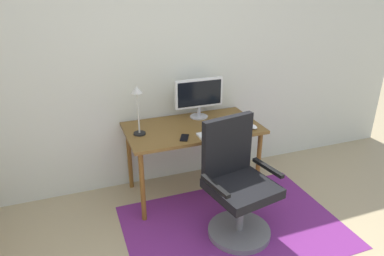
{
  "coord_description": "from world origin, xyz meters",
  "views": [
    {
      "loc": [
        -0.83,
        -1.1,
        2.02
      ],
      "look_at": [
        0.15,
        1.53,
        0.82
      ],
      "focal_mm": 32.86,
      "sensor_mm": 36.0,
      "label": 1
    }
  ],
  "objects_px": {
    "cell_phone": "(184,138)",
    "office_chair": "(237,189)",
    "monitor": "(199,95)",
    "keyboard": "(221,133)",
    "computer_mouse": "(253,127)",
    "coffee_cup": "(241,122)",
    "desk": "(193,134)",
    "desk_lamp": "(138,101)"
  },
  "relations": [
    {
      "from": "keyboard",
      "to": "computer_mouse",
      "type": "distance_m",
      "value": 0.34
    },
    {
      "from": "office_chair",
      "to": "desk",
      "type": "bearing_deg",
      "value": 89.65
    },
    {
      "from": "keyboard",
      "to": "cell_phone",
      "type": "height_order",
      "value": "keyboard"
    },
    {
      "from": "keyboard",
      "to": "office_chair",
      "type": "distance_m",
      "value": 0.55
    },
    {
      "from": "desk",
      "to": "office_chair",
      "type": "bearing_deg",
      "value": -79.69
    },
    {
      "from": "computer_mouse",
      "to": "coffee_cup",
      "type": "relative_size",
      "value": 1.17
    },
    {
      "from": "office_chair",
      "to": "computer_mouse",
      "type": "bearing_deg",
      "value": 39.13
    },
    {
      "from": "monitor",
      "to": "office_chair",
      "type": "height_order",
      "value": "monitor"
    },
    {
      "from": "keyboard",
      "to": "cell_phone",
      "type": "bearing_deg",
      "value": 174.92
    },
    {
      "from": "desk",
      "to": "monitor",
      "type": "distance_m",
      "value": 0.4
    },
    {
      "from": "cell_phone",
      "to": "desk_lamp",
      "type": "relative_size",
      "value": 0.31
    },
    {
      "from": "monitor",
      "to": "coffee_cup",
      "type": "xyz_separation_m",
      "value": [
        0.29,
        -0.36,
        -0.19
      ]
    },
    {
      "from": "computer_mouse",
      "to": "office_chair",
      "type": "bearing_deg",
      "value": -130.2
    },
    {
      "from": "desk",
      "to": "desk_lamp",
      "type": "xyz_separation_m",
      "value": [
        -0.51,
        0.0,
        0.39
      ]
    },
    {
      "from": "keyboard",
      "to": "computer_mouse",
      "type": "relative_size",
      "value": 4.13
    },
    {
      "from": "monitor",
      "to": "desk_lamp",
      "type": "xyz_separation_m",
      "value": [
        -0.66,
        -0.21,
        0.08
      ]
    },
    {
      "from": "monitor",
      "to": "cell_phone",
      "type": "bearing_deg",
      "value": -125.43
    },
    {
      "from": "monitor",
      "to": "keyboard",
      "type": "relative_size",
      "value": 1.15
    },
    {
      "from": "monitor",
      "to": "desk_lamp",
      "type": "bearing_deg",
      "value": -162.6
    },
    {
      "from": "monitor",
      "to": "cell_phone",
      "type": "height_order",
      "value": "monitor"
    },
    {
      "from": "coffee_cup",
      "to": "cell_phone",
      "type": "relative_size",
      "value": 0.64
    },
    {
      "from": "coffee_cup",
      "to": "desk_lamp",
      "type": "distance_m",
      "value": 1.0
    },
    {
      "from": "computer_mouse",
      "to": "desk_lamp",
      "type": "height_order",
      "value": "desk_lamp"
    },
    {
      "from": "computer_mouse",
      "to": "coffee_cup",
      "type": "distance_m",
      "value": 0.12
    },
    {
      "from": "desk",
      "to": "office_chair",
      "type": "distance_m",
      "value": 0.75
    },
    {
      "from": "computer_mouse",
      "to": "coffee_cup",
      "type": "height_order",
      "value": "coffee_cup"
    },
    {
      "from": "office_chair",
      "to": "coffee_cup",
      "type": "bearing_deg",
      "value": 50.21
    },
    {
      "from": "keyboard",
      "to": "office_chair",
      "type": "relative_size",
      "value": 0.43
    },
    {
      "from": "coffee_cup",
      "to": "monitor",
      "type": "bearing_deg",
      "value": 128.58
    },
    {
      "from": "desk",
      "to": "monitor",
      "type": "bearing_deg",
      "value": 55.13
    },
    {
      "from": "coffee_cup",
      "to": "cell_phone",
      "type": "distance_m",
      "value": 0.6
    },
    {
      "from": "cell_phone",
      "to": "desk_lamp",
      "type": "distance_m",
      "value": 0.52
    },
    {
      "from": "monitor",
      "to": "cell_phone",
      "type": "distance_m",
      "value": 0.58
    },
    {
      "from": "cell_phone",
      "to": "office_chair",
      "type": "distance_m",
      "value": 0.64
    },
    {
      "from": "monitor",
      "to": "office_chair",
      "type": "bearing_deg",
      "value": -91.07
    },
    {
      "from": "coffee_cup",
      "to": "office_chair",
      "type": "bearing_deg",
      "value": -119.12
    },
    {
      "from": "monitor",
      "to": "computer_mouse",
      "type": "xyz_separation_m",
      "value": [
        0.37,
        -0.45,
        -0.22
      ]
    },
    {
      "from": "cell_phone",
      "to": "office_chair",
      "type": "bearing_deg",
      "value": -32.95
    },
    {
      "from": "coffee_cup",
      "to": "office_chair",
      "type": "height_order",
      "value": "office_chair"
    },
    {
      "from": "keyboard",
      "to": "desk_lamp",
      "type": "bearing_deg",
      "value": 159.83
    },
    {
      "from": "monitor",
      "to": "desk_lamp",
      "type": "distance_m",
      "value": 0.69
    },
    {
      "from": "keyboard",
      "to": "desk",
      "type": "bearing_deg",
      "value": 125.06
    }
  ]
}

